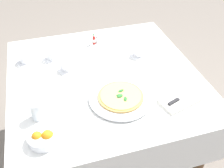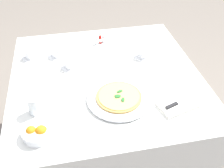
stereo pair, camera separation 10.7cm
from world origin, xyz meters
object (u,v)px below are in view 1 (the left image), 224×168
(coffee_cup_near_left, at_px, (139,52))
(pizza_plate, at_px, (121,98))
(dinner_knife, at_px, (180,98))
(water_glass_far_left, at_px, (37,111))
(pizza, at_px, (121,96))
(coffee_cup_far_right, at_px, (68,66))
(coffee_cup_back_corner, at_px, (25,59))
(pepper_shaker, at_px, (91,42))
(coffee_cup_near_right, at_px, (52,55))
(napkin_folded, at_px, (179,100))
(citrus_bowl, at_px, (44,137))
(hot_sauce_bottle, at_px, (94,40))
(salt_shaker, at_px, (97,40))

(coffee_cup_near_left, bearing_deg, pizza_plate, -123.63)
(coffee_cup_near_left, height_order, dinner_knife, coffee_cup_near_left)
(water_glass_far_left, distance_m, dinner_knife, 0.77)
(pizza, xyz_separation_m, coffee_cup_far_right, (-0.24, 0.36, 0.00))
(coffee_cup_back_corner, height_order, pepper_shaker, coffee_cup_back_corner)
(coffee_cup_near_left, bearing_deg, coffee_cup_near_right, 167.94)
(coffee_cup_near_left, xyz_separation_m, napkin_folded, (0.05, -0.50, -0.02))
(citrus_bowl, bearing_deg, dinner_knife, 4.94)
(citrus_bowl, bearing_deg, pizza, 21.49)
(hot_sauce_bottle, xyz_separation_m, salt_shaker, (0.03, 0.01, -0.01))
(napkin_folded, bearing_deg, dinner_knife, 4.29)
(dinner_knife, relative_size, hot_sauce_bottle, 2.29)
(pepper_shaker, bearing_deg, citrus_bowl, -117.22)
(pizza_plate, height_order, pizza, pizza)
(pizza, height_order, hot_sauce_bottle, hot_sauce_bottle)
(coffee_cup_back_corner, distance_m, water_glass_far_left, 0.54)
(coffee_cup_near_right, height_order, coffee_cup_far_right, same)
(coffee_cup_near_right, xyz_separation_m, salt_shaker, (0.35, 0.12, -0.00))
(coffee_cup_far_right, relative_size, pepper_shaker, 2.35)
(hot_sauce_bottle, bearing_deg, salt_shaker, 19.65)
(coffee_cup_back_corner, bearing_deg, hot_sauce_bottle, 11.34)
(coffee_cup_near_right, xyz_separation_m, coffee_cup_near_left, (0.58, -0.12, 0.00))
(coffee_cup_far_right, distance_m, citrus_bowl, 0.57)
(coffee_cup_back_corner, bearing_deg, pepper_shaker, 10.82)
(coffee_cup_near_right, xyz_separation_m, hot_sauce_bottle, (0.32, 0.11, 0.01))
(coffee_cup_near_right, height_order, pepper_shaker, coffee_cup_near_right)
(coffee_cup_near_left, bearing_deg, pepper_shaker, 141.94)
(water_glass_far_left, xyz_separation_m, napkin_folded, (0.76, -0.10, -0.03))
(coffee_cup_near_right, xyz_separation_m, pepper_shaker, (0.29, 0.10, -0.00))
(pizza_plate, height_order, water_glass_far_left, water_glass_far_left)
(water_glass_far_left, distance_m, salt_shaker, 0.80)
(pizza_plate, xyz_separation_m, hot_sauce_bottle, (-0.00, 0.63, 0.02))
(coffee_cup_near_right, distance_m, dinner_knife, 0.89)
(coffee_cup_near_right, relative_size, dinner_knife, 0.70)
(coffee_cup_near_left, distance_m, pepper_shaker, 0.37)
(coffee_cup_near_right, distance_m, coffee_cup_far_right, 0.17)
(dinner_knife, relative_size, salt_shaker, 3.38)
(pizza, distance_m, napkin_folded, 0.33)
(pizza, xyz_separation_m, pepper_shaker, (-0.03, 0.62, 0.00))
(water_glass_far_left, bearing_deg, dinner_knife, -7.37)
(dinner_knife, bearing_deg, napkin_folded, -180.00)
(pizza, height_order, dinner_knife, pizza)
(dinner_knife, bearing_deg, water_glass_far_left, 153.13)
(citrus_bowl, xyz_separation_m, hot_sauce_bottle, (0.43, 0.80, 0.01))
(pizza_plate, bearing_deg, citrus_bowl, -158.50)
(coffee_cup_back_corner, bearing_deg, coffee_cup_far_right, -32.72)
(pepper_shaker, bearing_deg, coffee_cup_back_corner, -169.18)
(coffee_cup_back_corner, height_order, citrus_bowl, citrus_bowl)
(water_glass_far_left, distance_m, pepper_shaker, 0.75)
(coffee_cup_near_right, relative_size, coffee_cup_back_corner, 1.00)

